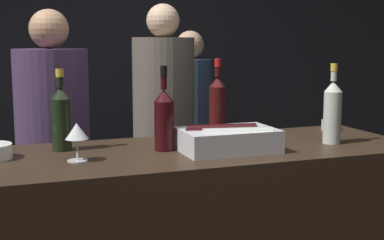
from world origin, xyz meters
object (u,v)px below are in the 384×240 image
at_px(wine_glass, 77,133).
at_px(person_grey_polo, 164,128).
at_px(rose_wine_bottle, 332,110).
at_px(person_blond_tee, 54,152).
at_px(red_wine_bottle_tall, 217,104).
at_px(candle_votive, 329,125).
at_px(red_wine_bottle_black_foil, 164,118).
at_px(ice_bin_with_bottles, 228,138).
at_px(person_in_hoodie, 190,126).
at_px(champagne_bottle, 61,117).

xyz_separation_m(wine_glass, person_grey_polo, (0.72, 1.24, -0.22)).
height_order(rose_wine_bottle, person_blond_tee, person_blond_tee).
height_order(red_wine_bottle_tall, person_grey_polo, person_grey_polo).
relative_size(candle_votive, red_wine_bottle_black_foil, 0.22).
bearing_deg(candle_votive, person_grey_polo, 122.29).
bearing_deg(ice_bin_with_bottles, person_in_hoodie, 75.14).
relative_size(ice_bin_with_bottles, person_in_hoodie, 0.24).
bearing_deg(person_grey_polo, red_wine_bottle_black_foil, -141.46).
xyz_separation_m(ice_bin_with_bottles, rose_wine_bottle, (0.51, 0.00, 0.09)).
height_order(ice_bin_with_bottles, red_wine_bottle_tall, red_wine_bottle_tall).
bearing_deg(person_in_hoodie, red_wine_bottle_black_foil, 138.82).
bearing_deg(person_in_hoodie, candle_votive, 171.15).
bearing_deg(person_in_hoodie, red_wine_bottle_tall, 147.47).
distance_m(wine_glass, red_wine_bottle_black_foil, 0.38).
xyz_separation_m(wine_glass, person_in_hoodie, (1.09, 1.76, -0.30)).
distance_m(rose_wine_bottle, red_wine_bottle_tall, 0.55).
xyz_separation_m(red_wine_bottle_black_foil, red_wine_bottle_tall, (0.35, 0.26, 0.01)).
height_order(champagne_bottle, person_in_hoodie, person_in_hoodie).
relative_size(person_in_hoodie, person_grey_polo, 0.91).
distance_m(red_wine_bottle_black_foil, red_wine_bottle_tall, 0.44).
xyz_separation_m(candle_votive, red_wine_bottle_black_foil, (-0.95, -0.20, 0.11)).
distance_m(candle_votive, person_grey_polo, 1.14).
xyz_separation_m(ice_bin_with_bottles, red_wine_bottle_black_foil, (-0.24, 0.11, 0.08)).
bearing_deg(wine_glass, champagne_bottle, 97.86).
relative_size(red_wine_bottle_black_foil, rose_wine_bottle, 0.99).
xyz_separation_m(champagne_bottle, person_blond_tee, (0.03, 0.69, -0.29)).
xyz_separation_m(wine_glass, champagne_bottle, (-0.03, 0.23, 0.03)).
xyz_separation_m(candle_votive, person_blond_tee, (-1.33, 0.64, -0.17)).
bearing_deg(ice_bin_with_bottles, champagne_bottle, 158.39).
bearing_deg(candle_votive, rose_wine_bottle, -122.69).
distance_m(ice_bin_with_bottles, person_grey_polo, 1.28).
bearing_deg(champagne_bottle, red_wine_bottle_tall, 8.57).
height_order(person_in_hoodie, person_blond_tee, person_blond_tee).
relative_size(rose_wine_bottle, person_blond_tee, 0.21).
relative_size(ice_bin_with_bottles, rose_wine_bottle, 1.10).
bearing_deg(red_wine_bottle_black_foil, red_wine_bottle_tall, 36.62).
bearing_deg(person_in_hoodie, wine_glass, 130.19).
xyz_separation_m(wine_glass, red_wine_bottle_black_foil, (0.37, 0.08, 0.03)).
relative_size(candle_votive, champagne_bottle, 0.23).
bearing_deg(champagne_bottle, person_grey_polo, 53.23).
xyz_separation_m(champagne_bottle, red_wine_bottle_tall, (0.75, 0.11, 0.01)).
bearing_deg(rose_wine_bottle, wine_glass, 178.77).
xyz_separation_m(person_in_hoodie, person_grey_polo, (-0.37, -0.52, 0.08)).
distance_m(champagne_bottle, rose_wine_bottle, 1.19).
relative_size(ice_bin_with_bottles, person_grey_polo, 0.22).
bearing_deg(candle_votive, person_in_hoodie, 99.16).
bearing_deg(red_wine_bottle_black_foil, candle_votive, 11.93).
distance_m(champagne_bottle, red_wine_bottle_tall, 0.76).
bearing_deg(person_blond_tee, person_grey_polo, -166.98).
bearing_deg(red_wine_bottle_tall, rose_wine_bottle, -42.42).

